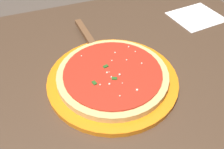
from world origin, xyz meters
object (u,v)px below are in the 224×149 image
Objects in this scene: pizza at (112,74)px; pizza_server at (90,40)px; napkin_folded_right at (196,17)px; serving_plate at (112,78)px.

pizza_server is at bearing 92.61° from pizza.
pizza_server is at bearing -176.94° from napkin_folded_right.
napkin_folded_right is at bearing 25.37° from pizza.
napkin_folded_right is (0.37, 0.18, -0.01)m from serving_plate.
pizza is at bearing -86.19° from serving_plate.
pizza_server is (-0.01, 0.16, 0.01)m from serving_plate.
serving_plate is 0.41m from napkin_folded_right.
serving_plate is at bearing -154.63° from napkin_folded_right.
serving_plate reaches higher than napkin_folded_right.
napkin_folded_right is at bearing 25.37° from serving_plate.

